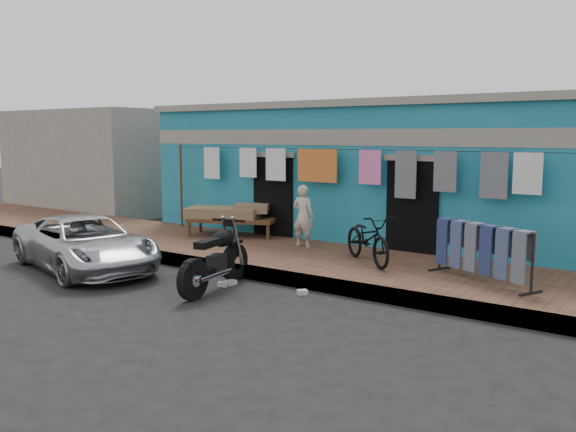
# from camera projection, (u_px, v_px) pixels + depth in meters

# --- Properties ---
(ground) EXTENTS (80.00, 80.00, 0.00)m
(ground) POSITION_uv_depth(u_px,v_px,m) (214.00, 302.00, 9.53)
(ground) COLOR black
(ground) RESTS_ON ground
(sidewalk) EXTENTS (28.00, 3.00, 0.25)m
(sidewalk) POSITION_uv_depth(u_px,v_px,m) (318.00, 262.00, 11.93)
(sidewalk) COLOR brown
(sidewalk) RESTS_ON ground
(curb) EXTENTS (28.00, 0.10, 0.25)m
(curb) POSITION_uv_depth(u_px,v_px,m) (273.00, 276.00, 10.76)
(curb) COLOR gray
(curb) RESTS_ON ground
(building) EXTENTS (12.20, 5.20, 3.36)m
(building) POSITION_uv_depth(u_px,v_px,m) (406.00, 172.00, 14.94)
(building) COLOR #18728D
(building) RESTS_ON ground
(neighbor_left) EXTENTS (6.00, 5.00, 3.40)m
(neighbor_left) POSITION_uv_depth(u_px,v_px,m) (116.00, 161.00, 21.29)
(neighbor_left) COLOR #9E9384
(neighbor_left) RESTS_ON ground
(clothesline) EXTENTS (10.06, 0.06, 2.10)m
(clothesline) POSITION_uv_depth(u_px,v_px,m) (352.00, 173.00, 12.70)
(clothesline) COLOR brown
(clothesline) RESTS_ON sidewalk
(car) EXTENTS (4.19, 2.67, 1.09)m
(car) POSITION_uv_depth(u_px,v_px,m) (85.00, 242.00, 11.74)
(car) COLOR #B4B3B8
(car) RESTS_ON ground
(seated_person) EXTENTS (0.50, 0.35, 1.32)m
(seated_person) POSITION_uv_depth(u_px,v_px,m) (303.00, 216.00, 12.84)
(seated_person) COLOR beige
(seated_person) RESTS_ON sidewalk
(bicycle) EXTENTS (1.75, 1.53, 1.12)m
(bicycle) POSITION_uv_depth(u_px,v_px,m) (368.00, 233.00, 11.21)
(bicycle) COLOR black
(bicycle) RESTS_ON sidewalk
(motorcycle) EXTENTS (1.38, 2.04, 1.15)m
(motorcycle) POSITION_uv_depth(u_px,v_px,m) (215.00, 256.00, 10.25)
(motorcycle) COLOR black
(motorcycle) RESTS_ON ground
(charpoy) EXTENTS (2.88, 2.59, 0.72)m
(charpoy) POSITION_uv_depth(u_px,v_px,m) (233.00, 220.00, 14.30)
(charpoy) COLOR brown
(charpoy) RESTS_ON sidewalk
(jeans_rack) EXTENTS (2.31, 1.91, 0.97)m
(jeans_rack) POSITION_uv_depth(u_px,v_px,m) (482.00, 252.00, 9.81)
(jeans_rack) COLOR black
(jeans_rack) RESTS_ON sidewalk
(litter_a) EXTENTS (0.21, 0.19, 0.08)m
(litter_a) POSITION_uv_depth(u_px,v_px,m) (223.00, 284.00, 10.53)
(litter_a) COLOR silver
(litter_a) RESTS_ON ground
(litter_b) EXTENTS (0.19, 0.20, 0.08)m
(litter_b) POSITION_uv_depth(u_px,v_px,m) (302.00, 292.00, 9.99)
(litter_b) COLOR silver
(litter_b) RESTS_ON ground
(litter_c) EXTENTS (0.17, 0.21, 0.08)m
(litter_c) POSITION_uv_depth(u_px,v_px,m) (230.00, 283.00, 10.65)
(litter_c) COLOR silver
(litter_c) RESTS_ON ground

